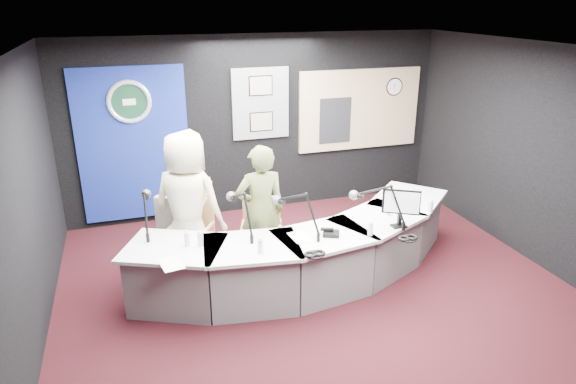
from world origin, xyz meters
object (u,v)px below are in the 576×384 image
object	(u,v)px
armchair_left	(191,240)
person_woman	(261,212)
armchair_right	(261,237)
broadcast_desk	(306,253)
person_man	(188,205)

from	to	relation	value
armchair_left	person_woman	xyz separation A→B (m)	(0.85, -0.26, 0.38)
armchair_right	person_woman	world-z (taller)	person_woman
broadcast_desk	armchair_left	size ratio (longest dim) A/B	4.82
broadcast_desk	person_man	bearing A→B (deg)	155.41
broadcast_desk	armchair_right	distance (m)	0.60
armchair_left	broadcast_desk	bearing A→B (deg)	5.33
armchair_left	person_woman	size ratio (longest dim) A/B	0.55
armchair_left	person_man	xyz separation A→B (m)	(0.00, 0.00, 0.47)
person_man	person_woman	xyz separation A→B (m)	(0.85, -0.26, -0.09)
armchair_left	person_man	size ratio (longest dim) A/B	0.50
broadcast_desk	armchair_right	world-z (taller)	armchair_right
person_woman	armchair_right	bearing A→B (deg)	-0.00
person_man	person_woman	world-z (taller)	person_man
armchair_right	person_man	xyz separation A→B (m)	(-0.85, 0.26, 0.43)
armchair_left	person_woman	world-z (taller)	person_woman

